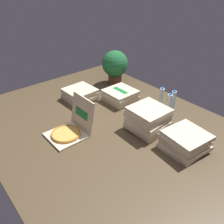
{
  "coord_description": "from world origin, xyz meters",
  "views": [
    {
      "loc": [
        1.71,
        -1.38,
        1.56
      ],
      "look_at": [
        -0.05,
        0.1,
        0.14
      ],
      "focal_mm": 38.22,
      "sensor_mm": 36.0,
      "label": 1
    }
  ],
  "objects_px": {
    "water_bottle_1": "(169,103)",
    "potted_plant": "(115,65)",
    "pizza_stack_right_mid": "(120,95)",
    "pizza_stack_center_far": "(185,141)",
    "pizza_stack_left_near": "(80,94)",
    "pizza_stack_right_near": "(148,119)",
    "water_bottle_2": "(173,100)",
    "open_pizza_box": "(70,129)",
    "water_bottle_0": "(162,97)"
  },
  "relations": [
    {
      "from": "water_bottle_1",
      "to": "potted_plant",
      "type": "distance_m",
      "value": 1.07
    },
    {
      "from": "pizza_stack_right_mid",
      "to": "water_bottle_1",
      "type": "xyz_separation_m",
      "value": [
        0.59,
        0.28,
        0.04
      ]
    },
    {
      "from": "water_bottle_1",
      "to": "potted_plant",
      "type": "relative_size",
      "value": 0.48
    },
    {
      "from": "pizza_stack_center_far",
      "to": "pizza_stack_left_near",
      "type": "bearing_deg",
      "value": -172.16
    },
    {
      "from": "pizza_stack_left_near",
      "to": "potted_plant",
      "type": "height_order",
      "value": "potted_plant"
    },
    {
      "from": "pizza_stack_right_near",
      "to": "water_bottle_2",
      "type": "relative_size",
      "value": 1.63
    },
    {
      "from": "pizza_stack_left_near",
      "to": "open_pizza_box",
      "type": "bearing_deg",
      "value": -40.85
    },
    {
      "from": "open_pizza_box",
      "to": "pizza_stack_right_mid",
      "type": "bearing_deg",
      "value": 103.69
    },
    {
      "from": "pizza_stack_right_mid",
      "to": "open_pizza_box",
      "type": "bearing_deg",
      "value": -76.31
    },
    {
      "from": "pizza_stack_right_near",
      "to": "water_bottle_0",
      "type": "bearing_deg",
      "value": 116.03
    },
    {
      "from": "open_pizza_box",
      "to": "pizza_stack_center_far",
      "type": "relative_size",
      "value": 1.07
    },
    {
      "from": "pizza_stack_left_near",
      "to": "pizza_stack_right_mid",
      "type": "relative_size",
      "value": 0.99
    },
    {
      "from": "water_bottle_0",
      "to": "water_bottle_2",
      "type": "height_order",
      "value": "same"
    },
    {
      "from": "pizza_stack_left_near",
      "to": "pizza_stack_right_mid",
      "type": "bearing_deg",
      "value": 46.25
    },
    {
      "from": "pizza_stack_left_near",
      "to": "pizza_stack_right_mid",
      "type": "distance_m",
      "value": 0.54
    },
    {
      "from": "pizza_stack_right_near",
      "to": "pizza_stack_right_mid",
      "type": "distance_m",
      "value": 0.73
    },
    {
      "from": "water_bottle_1",
      "to": "potted_plant",
      "type": "height_order",
      "value": "potted_plant"
    },
    {
      "from": "open_pizza_box",
      "to": "water_bottle_0",
      "type": "xyz_separation_m",
      "value": [
        0.2,
        1.25,
        0.05
      ]
    },
    {
      "from": "water_bottle_2",
      "to": "potted_plant",
      "type": "height_order",
      "value": "potted_plant"
    },
    {
      "from": "pizza_stack_right_mid",
      "to": "water_bottle_2",
      "type": "xyz_separation_m",
      "value": [
        0.57,
        0.39,
        0.04
      ]
    },
    {
      "from": "open_pizza_box",
      "to": "potted_plant",
      "type": "height_order",
      "value": "potted_plant"
    },
    {
      "from": "pizza_stack_center_far",
      "to": "open_pizza_box",
      "type": "bearing_deg",
      "value": -142.12
    },
    {
      "from": "open_pizza_box",
      "to": "water_bottle_1",
      "type": "distance_m",
      "value": 1.24
    },
    {
      "from": "potted_plant",
      "to": "pizza_stack_right_near",
      "type": "bearing_deg",
      "value": -24.31
    },
    {
      "from": "open_pizza_box",
      "to": "pizza_stack_right_near",
      "type": "bearing_deg",
      "value": 55.62
    },
    {
      "from": "water_bottle_0",
      "to": "water_bottle_2",
      "type": "relative_size",
      "value": 1.0
    },
    {
      "from": "open_pizza_box",
      "to": "pizza_stack_right_near",
      "type": "xyz_separation_m",
      "value": [
        0.47,
        0.69,
        0.07
      ]
    },
    {
      "from": "pizza_stack_center_far",
      "to": "pizza_stack_right_near",
      "type": "height_order",
      "value": "pizza_stack_right_near"
    },
    {
      "from": "pizza_stack_right_mid",
      "to": "pizza_stack_right_near",
      "type": "bearing_deg",
      "value": -17.33
    },
    {
      "from": "open_pizza_box",
      "to": "pizza_stack_left_near",
      "type": "bearing_deg",
      "value": 139.15
    },
    {
      "from": "pizza_stack_right_near",
      "to": "water_bottle_1",
      "type": "relative_size",
      "value": 1.63
    },
    {
      "from": "pizza_stack_right_mid",
      "to": "pizza_stack_left_near",
      "type": "bearing_deg",
      "value": -133.75
    },
    {
      "from": "pizza_stack_center_far",
      "to": "pizza_stack_right_mid",
      "type": "distance_m",
      "value": 1.17
    },
    {
      "from": "water_bottle_1",
      "to": "potted_plant",
      "type": "bearing_deg",
      "value": 178.48
    },
    {
      "from": "water_bottle_2",
      "to": "potted_plant",
      "type": "bearing_deg",
      "value": -175.45
    },
    {
      "from": "pizza_stack_left_near",
      "to": "water_bottle_1",
      "type": "relative_size",
      "value": 1.62
    },
    {
      "from": "open_pizza_box",
      "to": "water_bottle_1",
      "type": "relative_size",
      "value": 1.82
    },
    {
      "from": "water_bottle_0",
      "to": "water_bottle_2",
      "type": "bearing_deg",
      "value": 18.28
    },
    {
      "from": "pizza_stack_center_far",
      "to": "water_bottle_1",
      "type": "height_order",
      "value": "water_bottle_1"
    },
    {
      "from": "pizza_stack_left_near",
      "to": "water_bottle_2",
      "type": "height_order",
      "value": "water_bottle_2"
    },
    {
      "from": "pizza_stack_center_far",
      "to": "water_bottle_1",
      "type": "relative_size",
      "value": 1.7
    },
    {
      "from": "open_pizza_box",
      "to": "water_bottle_0",
      "type": "height_order",
      "value": "open_pizza_box"
    },
    {
      "from": "pizza_stack_left_near",
      "to": "pizza_stack_right_near",
      "type": "bearing_deg",
      "value": 9.32
    },
    {
      "from": "pizza_stack_center_far",
      "to": "potted_plant",
      "type": "height_order",
      "value": "potted_plant"
    },
    {
      "from": "pizza_stack_right_mid",
      "to": "pizza_stack_center_far",
      "type": "bearing_deg",
      "value": -8.92
    },
    {
      "from": "pizza_stack_right_near",
      "to": "water_bottle_1",
      "type": "height_order",
      "value": "pizza_stack_right_near"
    },
    {
      "from": "pizza_stack_center_far",
      "to": "pizza_stack_right_near",
      "type": "relative_size",
      "value": 1.05
    },
    {
      "from": "water_bottle_1",
      "to": "pizza_stack_left_near",
      "type": "bearing_deg",
      "value": -145.37
    },
    {
      "from": "open_pizza_box",
      "to": "water_bottle_0",
      "type": "distance_m",
      "value": 1.26
    },
    {
      "from": "pizza_stack_right_near",
      "to": "pizza_stack_right_mid",
      "type": "xyz_separation_m",
      "value": [
        -0.69,
        0.22,
        -0.06
      ]
    }
  ]
}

